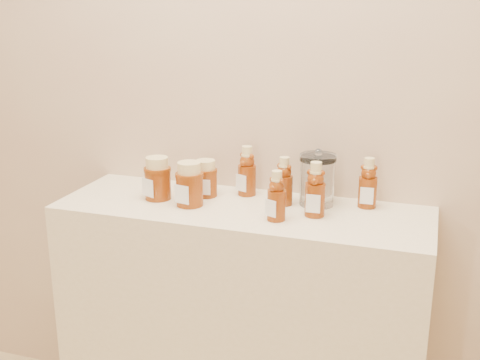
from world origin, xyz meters
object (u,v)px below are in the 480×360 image
(bear_bottle_front_left, at_px, (277,192))
(honey_jar_left, at_px, (158,178))
(display_table, at_px, (242,331))
(bear_bottle_back_left, at_px, (247,168))
(glass_canister, at_px, (317,178))

(bear_bottle_front_left, bearing_deg, honey_jar_left, -167.62)
(display_table, relative_size, bear_bottle_back_left, 6.27)
(honey_jar_left, bearing_deg, bear_bottle_back_left, 49.21)
(bear_bottle_front_left, height_order, glass_canister, glass_canister)
(bear_bottle_back_left, relative_size, bear_bottle_front_left, 1.10)
(glass_canister, bearing_deg, bear_bottle_front_left, -116.45)
(display_table, distance_m, bear_bottle_front_left, 0.56)
(display_table, relative_size, glass_canister, 6.62)
(bear_bottle_back_left, bearing_deg, honey_jar_left, -131.90)
(bear_bottle_back_left, relative_size, honey_jar_left, 1.34)
(honey_jar_left, bearing_deg, display_table, 23.92)
(bear_bottle_back_left, distance_m, glass_canister, 0.25)
(display_table, xyz_separation_m, honey_jar_left, (-0.29, -0.01, 0.52))
(display_table, bearing_deg, bear_bottle_front_left, -29.45)
(bear_bottle_front_left, bearing_deg, display_table, 172.21)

